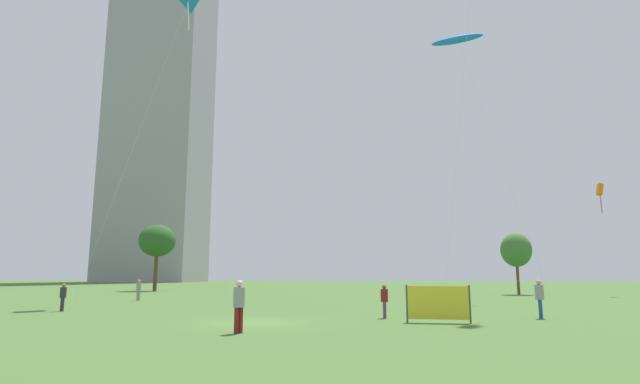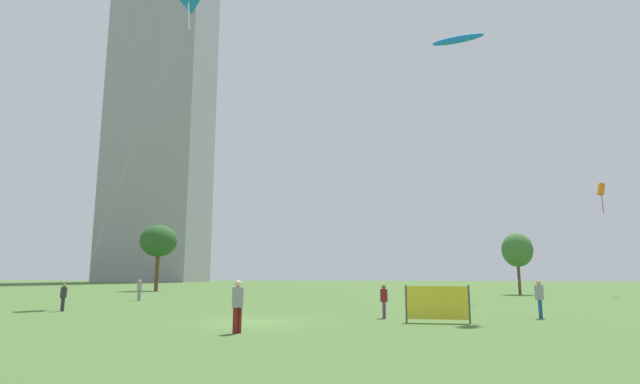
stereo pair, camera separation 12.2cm
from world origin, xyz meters
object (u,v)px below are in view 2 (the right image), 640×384
at_px(person_standing_4, 384,299).
at_px(kite_flying_0, 189,4).
at_px(person_standing_3, 238,302).
at_px(park_tree_0, 517,250).
at_px(event_banner, 437,303).
at_px(kite_flying_3, 458,40).
at_px(park_tree_1, 159,241).
at_px(person_standing_0, 139,288).
at_px(person_standing_2, 63,295).
at_px(distant_highrise_0, 163,104).
at_px(kite_flying_2, 601,191).
at_px(person_standing_1, 539,296).

bearing_deg(person_standing_4, kite_flying_0, -135.25).
xyz_separation_m(person_standing_3, park_tree_0, (19.18, 36.12, 3.48)).
xyz_separation_m(park_tree_0, event_banner, (-11.72, -31.49, -3.71)).
bearing_deg(kite_flying_0, person_standing_4, -38.38).
relative_size(kite_flying_3, park_tree_1, 2.95).
xyz_separation_m(person_standing_3, kite_flying_0, (-10.68, 19.29, 23.63)).
height_order(person_standing_3, event_banner, person_standing_3).
bearing_deg(person_standing_0, person_standing_2, -156.91).
height_order(kite_flying_0, kite_flying_3, kite_flying_0).
height_order(person_standing_4, park_tree_0, park_tree_0).
relative_size(kite_flying_0, distant_highrise_0, 0.25).
bearing_deg(person_standing_4, person_standing_3, -44.55).
height_order(person_standing_2, event_banner, event_banner).
bearing_deg(park_tree_1, kite_flying_2, -8.03).
distance_m(park_tree_1, event_banner, 48.80).
height_order(person_standing_2, person_standing_3, person_standing_3).
xyz_separation_m(person_standing_1, kite_flying_0, (-23.19, 11.84, 23.66)).
relative_size(kite_flying_0, park_tree_0, 4.07).
bearing_deg(park_tree_1, person_standing_1, -44.33).
relative_size(person_standing_4, park_tree_1, 0.19).
relative_size(person_standing_3, event_banner, 0.68).
height_order(person_standing_0, park_tree_0, park_tree_0).
bearing_deg(distant_highrise_0, kite_flying_2, -42.45).
distance_m(person_standing_2, park_tree_1, 35.33).
bearing_deg(person_standing_4, person_standing_1, 88.84).
xyz_separation_m(kite_flying_2, park_tree_1, (-50.64, 7.14, -4.26)).
bearing_deg(park_tree_0, kite_flying_2, -6.82).
relative_size(person_standing_2, distant_highrise_0, 0.01).
xyz_separation_m(person_standing_4, distant_highrise_0, (-62.92, 106.45, 50.54)).
xyz_separation_m(person_standing_3, park_tree_1, (-23.13, 42.26, 5.18)).
relative_size(person_standing_1, park_tree_0, 0.28).
bearing_deg(event_banner, person_standing_1, 29.24).
relative_size(park_tree_1, event_banner, 3.06).
distance_m(person_standing_3, kite_flying_3, 37.86).
height_order(person_standing_1, person_standing_3, person_standing_3).
height_order(person_standing_4, park_tree_1, park_tree_1).
height_order(person_standing_3, person_standing_4, person_standing_3).
relative_size(person_standing_3, kite_flying_3, 0.08).
distance_m(park_tree_0, event_banner, 33.81).
bearing_deg(park_tree_0, person_standing_3, -117.97).
bearing_deg(park_tree_1, person_standing_0, -67.58).
distance_m(person_standing_4, kite_flying_0, 31.24).
bearing_deg(person_standing_1, kite_flying_2, 163.94).
bearing_deg(kite_flying_0, person_standing_1, -27.05).
distance_m(person_standing_3, kite_flying_2, 45.60).
relative_size(person_standing_1, person_standing_2, 1.17).
distance_m(person_standing_1, person_standing_4, 7.36).
distance_m(person_standing_2, kite_flying_2, 49.03).
bearing_deg(person_standing_2, distant_highrise_0, -32.17).
bearing_deg(kite_flying_3, person_standing_0, -164.68).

